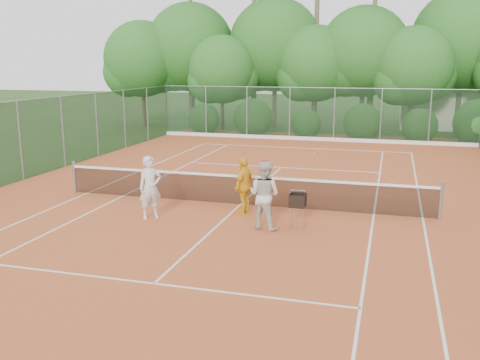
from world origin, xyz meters
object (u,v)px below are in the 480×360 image
Objects in this scene: player_white at (150,188)px; player_yellow at (244,186)px; ball_hopper at (298,201)px; player_center_grp at (264,195)px.

player_yellow is (2.45, 1.21, -0.06)m from player_white.
ball_hopper is at bearing -38.20° from player_white.
player_white is 4.23m from ball_hopper.
ball_hopper is at bearing 73.79° from player_yellow.
player_yellow is 1.79× the size of ball_hopper.
player_center_grp is 1.99× the size of ball_hopper.
player_center_grp reaches higher than player_white.
player_white is 3.36m from player_center_grp.
player_white is at bearing -156.54° from ball_hopper.
player_white is 1.07× the size of player_yellow.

